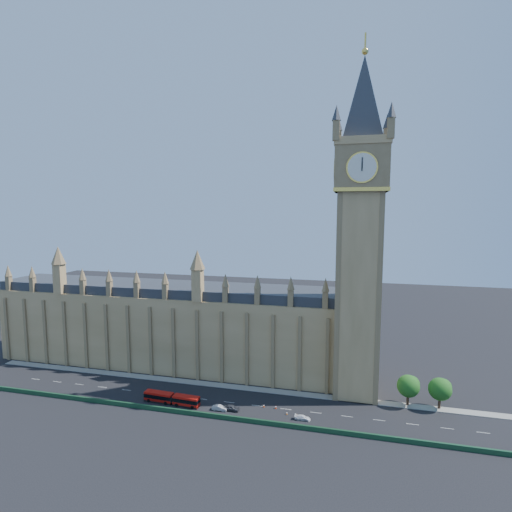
% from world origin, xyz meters
% --- Properties ---
extents(ground, '(400.00, 400.00, 0.00)m').
position_xyz_m(ground, '(0.00, 0.00, 0.00)').
color(ground, black).
rests_on(ground, ground).
extents(palace_westminster, '(120.00, 20.00, 28.00)m').
position_xyz_m(palace_westminster, '(-25.00, 22.00, 13.86)').
color(palace_westminster, '#A0814D').
rests_on(palace_westminster, ground).
extents(elizabeth_tower, '(20.59, 20.59, 105.00)m').
position_xyz_m(elizabeth_tower, '(38.00, 13.99, 54.56)').
color(elizabeth_tower, '#A0814D').
rests_on(elizabeth_tower, ground).
extents(bridge_parapet, '(160.00, 0.60, 1.20)m').
position_xyz_m(bridge_parapet, '(0.00, -9.00, 0.60)').
color(bridge_parapet, '#1E4C2D').
rests_on(bridge_parapet, ground).
extents(kerb_north, '(160.00, 3.00, 0.16)m').
position_xyz_m(kerb_north, '(0.00, 9.50, 0.08)').
color(kerb_north, gray).
rests_on(kerb_north, ground).
extents(tree_east_near, '(6.00, 6.00, 8.50)m').
position_xyz_m(tree_east_near, '(52.22, 10.08, 5.64)').
color(tree_east_near, '#382619').
rests_on(tree_east_near, ground).
extents(tree_east_far, '(6.00, 6.00, 8.50)m').
position_xyz_m(tree_east_far, '(60.22, 10.08, 5.64)').
color(tree_east_far, '#382619').
rests_on(tree_east_far, ground).
extents(red_bus, '(16.33, 3.38, 2.76)m').
position_xyz_m(red_bus, '(-11.13, -4.47, 1.45)').
color(red_bus, red).
rests_on(red_bus, ground).
extents(car_grey, '(4.40, 1.90, 1.48)m').
position_xyz_m(car_grey, '(6.03, -4.24, 0.74)').
color(car_grey, '#38393F').
rests_on(car_grey, ground).
extents(car_silver, '(4.10, 1.47, 1.35)m').
position_xyz_m(car_silver, '(2.91, -4.86, 0.67)').
color(car_silver, '#ACB0B4').
rests_on(car_silver, ground).
extents(car_white, '(4.06, 1.74, 1.17)m').
position_xyz_m(car_white, '(25.02, -4.46, 0.58)').
color(car_white, white).
rests_on(car_white, ground).
extents(cone_a, '(0.58, 0.58, 0.74)m').
position_xyz_m(cone_a, '(14.00, -0.37, 0.36)').
color(cone_a, black).
rests_on(cone_a, ground).
extents(cone_b, '(0.57, 0.57, 0.68)m').
position_xyz_m(cone_b, '(20.70, -2.75, 0.34)').
color(cone_b, black).
rests_on(cone_b, ground).
extents(cone_c, '(0.57, 0.57, 0.79)m').
position_xyz_m(cone_c, '(17.30, -0.38, 0.39)').
color(cone_c, black).
rests_on(cone_c, ground).
extents(cone_d, '(0.55, 0.55, 0.69)m').
position_xyz_m(cone_d, '(23.37, -3.17, 0.34)').
color(cone_d, black).
rests_on(cone_d, ground).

